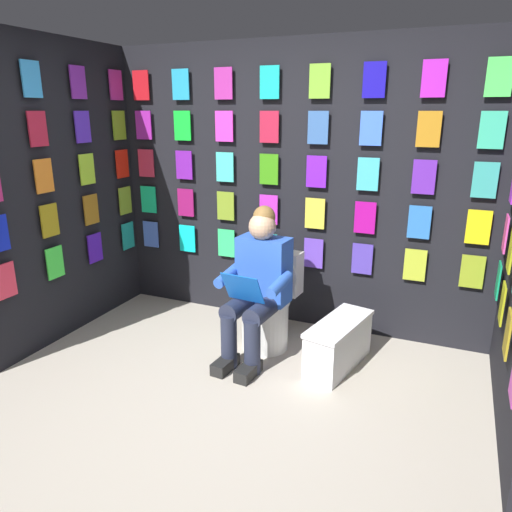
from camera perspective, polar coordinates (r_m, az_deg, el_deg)
The scene contains 6 objects.
ground_plane at distance 3.12m, azimuth -7.36°, elevation -20.15°, with size 30.00×30.00×0.00m, color #B2A899.
display_wall_back at distance 4.21m, azimuth 4.67°, elevation 8.03°, with size 3.48×0.14×2.45m.
display_wall_right at distance 4.34m, azimuth -22.24°, elevation 7.10°, with size 0.14×1.77×2.45m.
toilet at distance 3.96m, azimuth 1.60°, elevation -6.11°, with size 0.42×0.57×0.77m.
person_reading at distance 3.67m, azimuth 0.10°, elevation -3.41°, with size 0.55×0.71×1.19m.
comic_longbox_near at distance 3.72m, azimuth 9.82°, elevation -10.30°, with size 0.40×0.74×0.37m.
Camera 1 is at (-1.31, 2.12, 1.88)m, focal length 33.49 mm.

